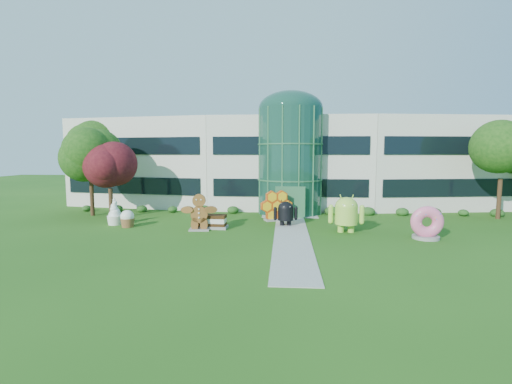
# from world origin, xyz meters

# --- Properties ---
(ground) EXTENTS (140.00, 140.00, 0.00)m
(ground) POSITION_xyz_m (0.00, 0.00, 0.00)
(ground) COLOR #215114
(ground) RESTS_ON ground
(building) EXTENTS (46.00, 15.00, 9.30)m
(building) POSITION_xyz_m (0.00, 18.00, 4.65)
(building) COLOR beige
(building) RESTS_ON ground
(atrium) EXTENTS (6.00, 6.00, 9.80)m
(atrium) POSITION_xyz_m (0.00, 12.00, 4.90)
(atrium) COLOR #194738
(atrium) RESTS_ON ground
(walkway) EXTENTS (2.40, 20.00, 0.04)m
(walkway) POSITION_xyz_m (0.00, 2.00, 0.02)
(walkway) COLOR #9E9E93
(walkway) RESTS_ON ground
(tree_red) EXTENTS (4.00, 4.00, 6.00)m
(tree_red) POSITION_xyz_m (-15.50, 7.50, 3.00)
(tree_red) COLOR #3F0C14
(tree_red) RESTS_ON ground
(trees_backdrop) EXTENTS (52.00, 8.00, 8.40)m
(trees_backdrop) POSITION_xyz_m (0.00, 13.00, 4.20)
(trees_backdrop) COLOR #144010
(trees_backdrop) RESTS_ON ground
(android_green) EXTENTS (2.73, 1.88, 3.00)m
(android_green) POSITION_xyz_m (3.93, 3.45, 1.50)
(android_green) COLOR #A1D644
(android_green) RESTS_ON ground
(android_black) EXTENTS (2.19, 1.66, 2.25)m
(android_black) POSITION_xyz_m (-0.41, 5.53, 1.13)
(android_black) COLOR black
(android_black) RESTS_ON ground
(donut) EXTENTS (2.21, 1.17, 2.24)m
(donut) POSITION_xyz_m (8.90, 1.76, 1.12)
(donut) COLOR #E75794
(donut) RESTS_ON ground
(gingerbread) EXTENTS (3.05, 1.42, 2.73)m
(gingerbread) POSITION_xyz_m (-6.78, 3.35, 1.36)
(gingerbread) COLOR brown
(gingerbread) RESTS_ON ground
(ice_cream_sandwich) EXTENTS (2.41, 1.27, 1.05)m
(ice_cream_sandwich) POSITION_xyz_m (-5.99, 4.08, 0.53)
(ice_cream_sandwich) COLOR black
(ice_cream_sandwich) RESTS_ON ground
(honeycomb) EXTENTS (3.10, 2.04, 2.29)m
(honeycomb) POSITION_xyz_m (-1.17, 7.78, 1.15)
(honeycomb) COLOR yellow
(honeycomb) RESTS_ON ground
(froyo) EXTENTS (1.36, 1.36, 2.19)m
(froyo) POSITION_xyz_m (-13.99, 4.94, 1.09)
(froyo) COLOR white
(froyo) RESTS_ON ground
(cupcake) EXTENTS (1.35, 1.35, 1.34)m
(cupcake) POSITION_xyz_m (-12.56, 4.06, 0.67)
(cupcake) COLOR white
(cupcake) RESTS_ON ground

